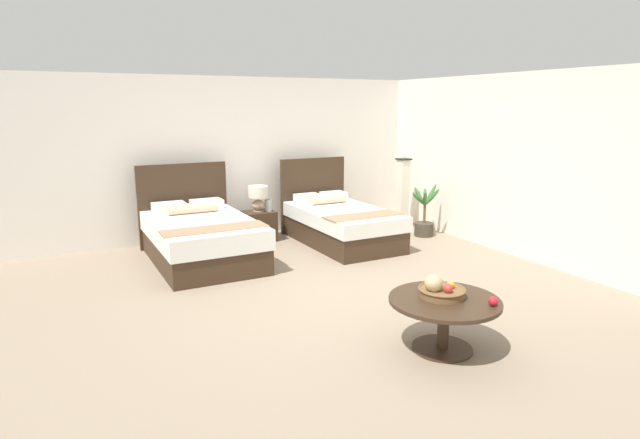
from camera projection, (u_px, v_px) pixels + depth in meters
The scene contains 13 objects.
ground_plane at pixel (340, 293), 6.06m from camera, with size 9.69×10.08×0.02m, color gray.
wall_back at pixel (245, 157), 8.61m from camera, with size 9.69×0.12×2.57m, color white.
wall_side_right at pixel (513, 165), 7.48m from camera, with size 0.12×5.68×2.57m, color white.
bed_near_window at pixel (201, 237), 7.21m from camera, with size 1.36×2.09×1.27m.
bed_near_corner at pixel (340, 223), 8.19m from camera, with size 1.20×2.07×1.25m.
nightstand at pixel (259, 226), 8.34m from camera, with size 0.48×0.43×0.47m.
table_lamp at pixel (258, 196), 8.25m from camera, with size 0.31×0.31×0.40m.
vase at pixel (268, 205), 8.30m from camera, with size 0.11×0.11×0.19m.
coffee_table at pixel (444, 311), 4.56m from camera, with size 0.97×0.97×0.47m.
fruit_bowl at pixel (440, 290), 4.58m from camera, with size 0.42×0.42×0.21m.
loose_apple at pixel (493, 301), 4.37m from camera, with size 0.08×0.08×0.08m.
floor_lamp_corner at pixel (403, 193), 9.14m from camera, with size 0.21×0.21×1.22m.
potted_palm at pixel (424, 221), 8.63m from camera, with size 0.55×0.43×0.86m.
Camera 1 is at (-2.80, -5.02, 2.12)m, focal length 29.39 mm.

